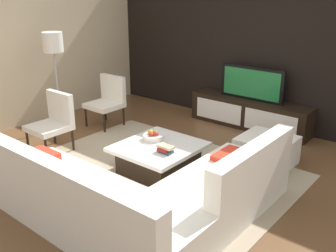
{
  "coord_description": "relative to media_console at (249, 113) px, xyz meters",
  "views": [
    {
      "loc": [
        2.94,
        -3.41,
        2.35
      ],
      "look_at": [
        -0.21,
        0.42,
        0.53
      ],
      "focal_mm": 41.25,
      "sensor_mm": 36.0,
      "label": 1
    }
  ],
  "objects": [
    {
      "name": "ground_plane",
      "position": [
        0.0,
        -2.4,
        -0.25
      ],
      "size": [
        14.0,
        14.0,
        0.0
      ],
      "primitive_type": "plane",
      "color": "brown"
    },
    {
      "name": "fruit_bowl",
      "position": [
        -0.28,
        -2.2,
        0.18
      ],
      "size": [
        0.28,
        0.28,
        0.13
      ],
      "color": "silver",
      "rests_on": "coffee_table"
    },
    {
      "name": "television",
      "position": [
        0.0,
        0.0,
        0.53
      ],
      "size": [
        1.15,
        0.06,
        0.57
      ],
      "color": "black",
      "rests_on": "media_console"
    },
    {
      "name": "ottoman",
      "position": [
        0.91,
        -1.2,
        -0.05
      ],
      "size": [
        0.7,
        0.7,
        0.4
      ],
      "primitive_type": "cube",
      "color": "white",
      "rests_on": "ground"
    },
    {
      "name": "side_wall_left",
      "position": [
        -3.2,
        -2.2,
        1.15
      ],
      "size": [
        0.12,
        5.2,
        2.8
      ],
      "primitive_type": "cube",
      "color": "beige",
      "rests_on": "ground"
    },
    {
      "name": "book_stack",
      "position": [
        0.12,
        -2.43,
        0.18
      ],
      "size": [
        0.21,
        0.15,
        0.1
      ],
      "color": "#2D516B",
      "rests_on": "coffee_table"
    },
    {
      "name": "area_rug",
      "position": [
        -0.1,
        -2.4,
        -0.24
      ],
      "size": [
        3.45,
        2.66,
        0.01
      ],
      "primitive_type": "cube",
      "color": "tan",
      "rests_on": "ground"
    },
    {
      "name": "floor_lamp",
      "position": [
        -2.5,
        -2.12,
        1.13
      ],
      "size": [
        0.33,
        0.33,
        1.64
      ],
      "color": "#A5A5AA",
      "rests_on": "ground"
    },
    {
      "name": "media_console",
      "position": [
        0.0,
        0.0,
        0.0
      ],
      "size": [
        2.13,
        0.47,
        0.5
      ],
      "color": "black",
      "rests_on": "ground"
    },
    {
      "name": "accent_chair_far",
      "position": [
        -1.99,
        -1.46,
        0.24
      ],
      "size": [
        0.56,
        0.53,
        0.87
      ],
      "rotation": [
        0.0,
        0.0,
        -0.09
      ],
      "color": "black",
      "rests_on": "ground"
    },
    {
      "name": "sectional_couch",
      "position": [
        0.53,
        -3.27,
        0.04
      ],
      "size": [
        2.49,
        2.39,
        0.84
      ],
      "color": "white",
      "rests_on": "ground"
    },
    {
      "name": "accent_chair_near",
      "position": [
        -1.77,
        -2.72,
        0.24
      ],
      "size": [
        0.55,
        0.54,
        0.87
      ],
      "rotation": [
        0.0,
        0.0,
        0.1
      ],
      "color": "black",
      "rests_on": "ground"
    },
    {
      "name": "coffee_table",
      "position": [
        -0.1,
        -2.3,
        -0.05
      ],
      "size": [
        0.98,
        1.05,
        0.38
      ],
      "color": "black",
      "rests_on": "ground"
    },
    {
      "name": "feature_wall_back",
      "position": [
        0.0,
        0.3,
        1.15
      ],
      "size": [
        6.4,
        0.12,
        2.8
      ],
      "primitive_type": "cube",
      "color": "black",
      "rests_on": "ground"
    }
  ]
}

